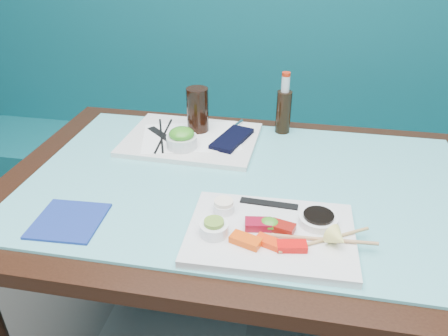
% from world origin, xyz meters
% --- Properties ---
extents(booth_bench, '(3.00, 0.56, 1.17)m').
position_xyz_m(booth_bench, '(0.00, 2.29, 0.37)').
color(booth_bench, '#0E5159').
rests_on(booth_bench, ground).
extents(dining_table, '(1.40, 0.90, 0.75)m').
position_xyz_m(dining_table, '(0.00, 1.45, 0.67)').
color(dining_table, black).
rests_on(dining_table, ground).
extents(glass_top, '(1.22, 0.76, 0.01)m').
position_xyz_m(glass_top, '(0.00, 1.45, 0.75)').
color(glass_top, '#60BCC1').
rests_on(glass_top, dining_table).
extents(sashimi_plate, '(0.39, 0.28, 0.02)m').
position_xyz_m(sashimi_plate, '(0.09, 1.22, 0.77)').
color(sashimi_plate, white).
rests_on(sashimi_plate, glass_top).
extents(salmon_left, '(0.08, 0.05, 0.02)m').
position_xyz_m(salmon_left, '(0.04, 1.16, 0.79)').
color(salmon_left, '#F64C09').
rests_on(salmon_left, sashimi_plate).
extents(salmon_mid, '(0.07, 0.05, 0.01)m').
position_xyz_m(salmon_mid, '(0.09, 1.17, 0.78)').
color(salmon_mid, '#FF360A').
rests_on(salmon_mid, sashimi_plate).
extents(salmon_right, '(0.07, 0.04, 0.02)m').
position_xyz_m(salmon_right, '(0.14, 1.16, 0.79)').
color(salmon_right, red).
rests_on(salmon_right, sashimi_plate).
extents(tuna_left, '(0.07, 0.05, 0.02)m').
position_xyz_m(tuna_left, '(0.06, 1.22, 0.79)').
color(tuna_left, maroon).
rests_on(tuna_left, sashimi_plate).
extents(tuna_right, '(0.06, 0.05, 0.02)m').
position_xyz_m(tuna_right, '(0.11, 1.22, 0.79)').
color(tuna_right, maroon).
rests_on(tuna_right, sashimi_plate).
extents(seaweed_garnish, '(0.06, 0.05, 0.02)m').
position_xyz_m(seaweed_garnish, '(0.08, 1.23, 0.79)').
color(seaweed_garnish, '#3E8F21').
rests_on(seaweed_garnish, sashimi_plate).
extents(ramekin_wasabi, '(0.08, 0.08, 0.03)m').
position_xyz_m(ramekin_wasabi, '(-0.04, 1.18, 0.79)').
color(ramekin_wasabi, white).
rests_on(ramekin_wasabi, sashimi_plate).
extents(wasabi_fill, '(0.05, 0.05, 0.01)m').
position_xyz_m(wasabi_fill, '(-0.04, 1.18, 0.81)').
color(wasabi_fill, olive).
rests_on(wasabi_fill, ramekin_wasabi).
extents(ramekin_ginger, '(0.06, 0.06, 0.02)m').
position_xyz_m(ramekin_ginger, '(-0.03, 1.27, 0.79)').
color(ramekin_ginger, white).
rests_on(ramekin_ginger, sashimi_plate).
extents(ginger_fill, '(0.05, 0.05, 0.01)m').
position_xyz_m(ginger_fill, '(-0.03, 1.27, 0.80)').
color(ginger_fill, white).
rests_on(ginger_fill, ramekin_ginger).
extents(soy_dish, '(0.11, 0.11, 0.02)m').
position_xyz_m(soy_dish, '(0.19, 1.27, 0.79)').
color(soy_dish, white).
rests_on(soy_dish, sashimi_plate).
extents(soy_fill, '(0.07, 0.07, 0.01)m').
position_xyz_m(soy_fill, '(0.19, 1.27, 0.80)').
color(soy_fill, black).
rests_on(soy_fill, soy_dish).
extents(lemon_wedge, '(0.06, 0.06, 0.05)m').
position_xyz_m(lemon_wedge, '(0.23, 1.19, 0.80)').
color(lemon_wedge, '#FFF578').
rests_on(lemon_wedge, sashimi_plate).
extents(chopstick_sleeve, '(0.15, 0.03, 0.00)m').
position_xyz_m(chopstick_sleeve, '(0.07, 1.32, 0.78)').
color(chopstick_sleeve, black).
rests_on(chopstick_sleeve, sashimi_plate).
extents(wooden_chopstick_a, '(0.25, 0.02, 0.01)m').
position_xyz_m(wooden_chopstick_a, '(0.20, 1.20, 0.78)').
color(wooden_chopstick_a, tan).
rests_on(wooden_chopstick_a, sashimi_plate).
extents(wooden_chopstick_b, '(0.20, 0.13, 0.01)m').
position_xyz_m(wooden_chopstick_b, '(0.21, 1.20, 0.78)').
color(wooden_chopstick_b, tan).
rests_on(wooden_chopstick_b, sashimi_plate).
extents(serving_tray, '(0.43, 0.33, 0.02)m').
position_xyz_m(serving_tray, '(-0.22, 1.66, 0.77)').
color(serving_tray, silver).
rests_on(serving_tray, glass_top).
extents(paper_placemat, '(0.36, 0.30, 0.00)m').
position_xyz_m(paper_placemat, '(-0.22, 1.66, 0.77)').
color(paper_placemat, white).
rests_on(paper_placemat, serving_tray).
extents(seaweed_bowl, '(0.12, 0.12, 0.04)m').
position_xyz_m(seaweed_bowl, '(-0.23, 1.59, 0.79)').
color(seaweed_bowl, silver).
rests_on(seaweed_bowl, serving_tray).
extents(seaweed_salad, '(0.09, 0.09, 0.04)m').
position_xyz_m(seaweed_salad, '(-0.23, 1.59, 0.82)').
color(seaweed_salad, '#3A9121').
rests_on(seaweed_salad, seaweed_bowl).
extents(cola_glass, '(0.09, 0.09, 0.15)m').
position_xyz_m(cola_glass, '(-0.21, 1.72, 0.85)').
color(cola_glass, black).
rests_on(cola_glass, serving_tray).
extents(navy_pouch, '(0.12, 0.19, 0.01)m').
position_xyz_m(navy_pouch, '(-0.08, 1.66, 0.78)').
color(navy_pouch, black).
rests_on(navy_pouch, serving_tray).
extents(fork, '(0.04, 0.09, 0.01)m').
position_xyz_m(fork, '(-0.09, 1.77, 0.78)').
color(fork, silver).
rests_on(fork, serving_tray).
extents(black_chopstick_a, '(0.09, 0.24, 0.01)m').
position_xyz_m(black_chopstick_a, '(-0.31, 1.65, 0.78)').
color(black_chopstick_a, black).
rests_on(black_chopstick_a, serving_tray).
extents(black_chopstick_b, '(0.03, 0.25, 0.01)m').
position_xyz_m(black_chopstick_b, '(-0.31, 1.65, 0.78)').
color(black_chopstick_b, black).
rests_on(black_chopstick_b, serving_tray).
extents(tray_sleeve, '(0.13, 0.12, 0.00)m').
position_xyz_m(tray_sleeve, '(-0.31, 1.65, 0.78)').
color(tray_sleeve, black).
rests_on(tray_sleeve, serving_tray).
extents(cola_bottle_body, '(0.06, 0.06, 0.14)m').
position_xyz_m(cola_bottle_body, '(0.07, 1.79, 0.83)').
color(cola_bottle_body, black).
rests_on(cola_bottle_body, glass_top).
extents(cola_bottle_neck, '(0.03, 0.03, 0.05)m').
position_xyz_m(cola_bottle_neck, '(0.07, 1.79, 0.93)').
color(cola_bottle_neck, silver).
rests_on(cola_bottle_neck, cola_bottle_body).
extents(cola_bottle_cap, '(0.04, 0.04, 0.01)m').
position_xyz_m(cola_bottle_cap, '(0.07, 1.79, 0.96)').
color(cola_bottle_cap, red).
rests_on(cola_bottle_cap, cola_bottle_neck).
extents(blue_napkin, '(0.17, 0.17, 0.01)m').
position_xyz_m(blue_napkin, '(-0.40, 1.18, 0.76)').
color(blue_napkin, navy).
rests_on(blue_napkin, glass_top).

